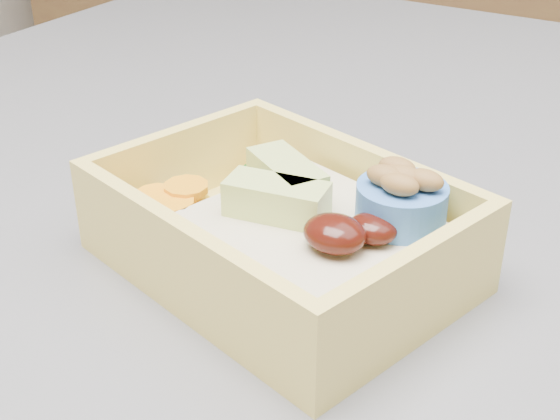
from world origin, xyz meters
The scene contains 1 object.
bento_box centered at (-0.19, -0.20, 0.94)m, with size 0.20×0.17×0.06m.
Camera 1 is at (-0.02, -0.48, 1.14)m, focal length 50.00 mm.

